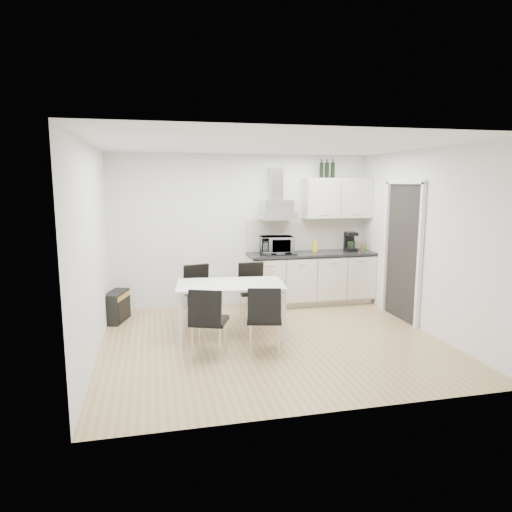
{
  "coord_description": "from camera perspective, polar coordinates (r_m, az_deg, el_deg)",
  "views": [
    {
      "loc": [
        -1.53,
        -5.72,
        2.13
      ],
      "look_at": [
        -0.12,
        0.46,
        1.1
      ],
      "focal_mm": 32.0,
      "sensor_mm": 36.0,
      "label": 1
    }
  ],
  "objects": [
    {
      "name": "ground",
      "position": [
        6.3,
        2.04,
        -10.55
      ],
      "size": [
        4.5,
        4.5,
        0.0
      ],
      "primitive_type": "plane",
      "color": "tan",
      "rests_on": "ground"
    },
    {
      "name": "wall_back",
      "position": [
        7.92,
        -1.63,
        3.21
      ],
      "size": [
        4.5,
        0.1,
        2.6
      ],
      "primitive_type": "cube",
      "color": "white",
      "rests_on": "ground"
    },
    {
      "name": "wall_front",
      "position": [
        4.11,
        9.32,
        -2.57
      ],
      "size": [
        4.5,
        0.1,
        2.6
      ],
      "primitive_type": "cube",
      "color": "white",
      "rests_on": "ground"
    },
    {
      "name": "wall_left",
      "position": [
        5.83,
        -19.8,
        0.48
      ],
      "size": [
        0.1,
        4.0,
        2.6
      ],
      "primitive_type": "cube",
      "color": "white",
      "rests_on": "ground"
    },
    {
      "name": "wall_right",
      "position": [
        6.91,
        20.46,
        1.75
      ],
      "size": [
        0.1,
        4.0,
        2.6
      ],
      "primitive_type": "cube",
      "color": "white",
      "rests_on": "ground"
    },
    {
      "name": "ceiling",
      "position": [
        5.94,
        2.19,
        13.76
      ],
      "size": [
        4.5,
        4.5,
        0.0
      ],
      "primitive_type": "plane",
      "color": "white",
      "rests_on": "wall_back"
    },
    {
      "name": "doorway",
      "position": [
        7.38,
        17.76,
        0.38
      ],
      "size": [
        0.08,
        1.04,
        2.1
      ],
      "primitive_type": "cube",
      "color": "white",
      "rests_on": "ground"
    },
    {
      "name": "kitchenette",
      "position": [
        8.04,
        7.06,
        -0.13
      ],
      "size": [
        2.22,
        0.64,
        2.52
      ],
      "color": "beige",
      "rests_on": "ground"
    },
    {
      "name": "dining_table",
      "position": [
        6.31,
        -3.2,
        -4.12
      ],
      "size": [
        1.54,
        0.98,
        0.75
      ],
      "rotation": [
        0.0,
        0.0,
        -0.1
      ],
      "color": "white",
      "rests_on": "ground"
    },
    {
      "name": "chair_far_left",
      "position": [
        6.99,
        -6.99,
        -4.83
      ],
      "size": [
        0.53,
        0.58,
        0.88
      ],
      "primitive_type": null,
      "rotation": [
        0.0,
        0.0,
        3.35
      ],
      "color": "black",
      "rests_on": "ground"
    },
    {
      "name": "chair_far_right",
      "position": [
        7.09,
        -0.37,
        -4.55
      ],
      "size": [
        0.45,
        0.51,
        0.88
      ],
      "primitive_type": null,
      "rotation": [
        0.0,
        0.0,
        3.12
      ],
      "color": "black",
      "rests_on": "ground"
    },
    {
      "name": "chair_near_left",
      "position": [
        5.67,
        -5.87,
        -8.17
      ],
      "size": [
        0.59,
        0.62,
        0.88
      ],
      "primitive_type": null,
      "rotation": [
        0.0,
        0.0,
        -0.36
      ],
      "color": "black",
      "rests_on": "ground"
    },
    {
      "name": "chair_near_right",
      "position": [
        5.73,
        1.03,
        -7.92
      ],
      "size": [
        0.55,
        0.59,
        0.88
      ],
      "primitive_type": null,
      "rotation": [
        0.0,
        0.0,
        -0.24
      ],
      "color": "black",
      "rests_on": "ground"
    },
    {
      "name": "guitar_amp",
      "position": [
        7.39,
        -17.01,
        -6.05
      ],
      "size": [
        0.4,
        0.6,
        0.47
      ],
      "rotation": [
        0.0,
        0.0,
        -0.3
      ],
      "color": "black",
      "rests_on": "ground"
    },
    {
      "name": "floor_speaker",
      "position": [
        7.9,
        -7.71,
        -5.2
      ],
      "size": [
        0.23,
        0.21,
        0.34
      ],
      "primitive_type": "cube",
      "rotation": [
        0.0,
        0.0,
        0.11
      ],
      "color": "black",
      "rests_on": "ground"
    }
  ]
}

